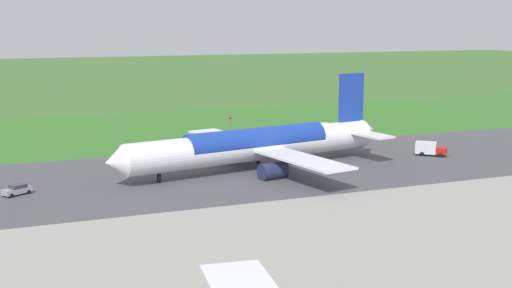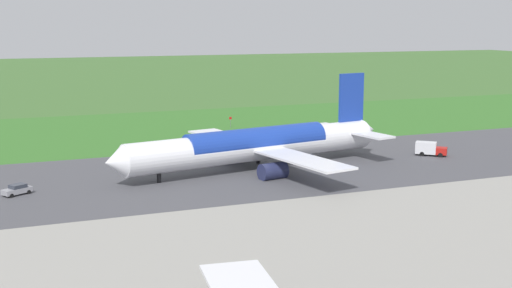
{
  "view_description": "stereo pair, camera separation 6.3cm",
  "coord_description": "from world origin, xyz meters",
  "px_view_note": "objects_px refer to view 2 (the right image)",
  "views": [
    {
      "loc": [
        37.85,
        104.75,
        25.05
      ],
      "look_at": [
        -4.05,
        0.0,
        4.5
      ],
      "focal_mm": 46.83,
      "sensor_mm": 36.0,
      "label": 1
    },
    {
      "loc": [
        37.79,
        104.78,
        25.05
      ],
      "look_at": [
        -4.05,
        0.0,
        4.5
      ],
      "focal_mm": 46.83,
      "sensor_mm": 36.0,
      "label": 2
    }
  ],
  "objects_px": {
    "traffic_cone_orange": "(217,130)",
    "service_car_followme": "(17,190)",
    "no_stopping_sign": "(230,121)",
    "airliner_main": "(258,145)",
    "service_truck_fuel": "(430,149)"
  },
  "relations": [
    {
      "from": "traffic_cone_orange",
      "to": "service_car_followme",
      "type": "bearing_deg",
      "value": 44.02
    },
    {
      "from": "traffic_cone_orange",
      "to": "no_stopping_sign",
      "type": "bearing_deg",
      "value": -138.13
    },
    {
      "from": "service_truck_fuel",
      "to": "traffic_cone_orange",
      "type": "distance_m",
      "value": 51.11
    },
    {
      "from": "no_stopping_sign",
      "to": "service_truck_fuel",
      "type": "bearing_deg",
      "value": 116.9
    },
    {
      "from": "service_truck_fuel",
      "to": "traffic_cone_orange",
      "type": "relative_size",
      "value": 10.64
    },
    {
      "from": "airliner_main",
      "to": "traffic_cone_orange",
      "type": "relative_size",
      "value": 97.97
    },
    {
      "from": "airliner_main",
      "to": "service_car_followme",
      "type": "bearing_deg",
      "value": 4.57
    },
    {
      "from": "airliner_main",
      "to": "service_car_followme",
      "type": "relative_size",
      "value": 11.86
    },
    {
      "from": "traffic_cone_orange",
      "to": "service_truck_fuel",
      "type": "bearing_deg",
      "value": 123.84
    },
    {
      "from": "airliner_main",
      "to": "service_car_followme",
      "type": "distance_m",
      "value": 39.82
    },
    {
      "from": "service_car_followme",
      "to": "no_stopping_sign",
      "type": "bearing_deg",
      "value": -136.17
    },
    {
      "from": "airliner_main",
      "to": "traffic_cone_orange",
      "type": "height_order",
      "value": "airliner_main"
    },
    {
      "from": "airliner_main",
      "to": "service_truck_fuel",
      "type": "distance_m",
      "value": 35.03
    },
    {
      "from": "service_car_followme",
      "to": "airliner_main",
      "type": "bearing_deg",
      "value": -175.43
    },
    {
      "from": "airliner_main",
      "to": "no_stopping_sign",
      "type": "bearing_deg",
      "value": -103.81
    }
  ]
}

